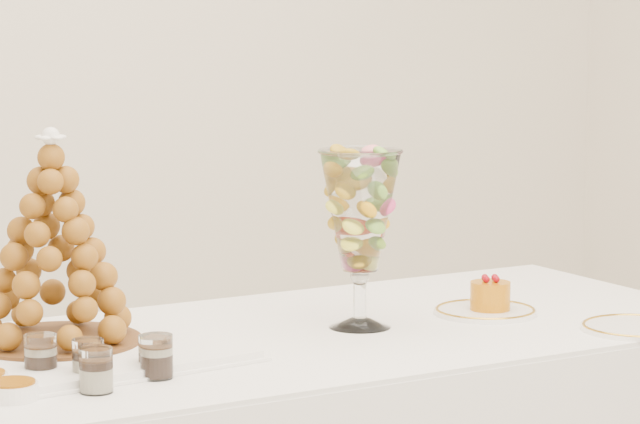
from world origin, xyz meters
TOP-DOWN VIEW (x-y plane):
  - lace_tray at (-0.42, 0.23)m, footprint 0.58×0.45m
  - macaron_vase at (0.16, 0.21)m, footprint 0.16×0.16m
  - cake_plate at (0.45, 0.18)m, footprint 0.21×0.21m
  - spare_plate at (0.61, -0.09)m, footprint 0.21×0.21m
  - verrine_a at (-0.51, 0.14)m, footprint 0.06×0.06m
  - verrine_b at (-0.45, 0.08)m, footprint 0.06×0.06m
  - verrine_c at (-0.33, 0.08)m, footprint 0.05×0.05m
  - verrine_d at (-0.47, 0.00)m, footprint 0.06×0.06m
  - verrine_e at (-0.35, 0.04)m, footprint 0.06×0.06m
  - ramekin_front at (-0.60, 0.03)m, footprint 0.08×0.08m
  - croquembouche at (-0.42, 0.31)m, footprint 0.31×0.31m
  - mousse_cake at (0.45, 0.18)m, footprint 0.08×0.08m

SIDE VIEW (x-z plane):
  - spare_plate at x=0.61m, z-range 0.73..0.74m
  - cake_plate at x=0.45m, z-range 0.73..0.74m
  - lace_tray at x=-0.42m, z-range 0.73..0.75m
  - ramekin_front at x=-0.60m, z-range 0.73..0.76m
  - verrine_c at x=-0.33m, z-range 0.73..0.79m
  - verrine_b at x=-0.45m, z-range 0.73..0.80m
  - verrine_d at x=-0.47m, z-range 0.73..0.80m
  - verrine_a at x=-0.51m, z-range 0.73..0.81m
  - verrine_e at x=-0.35m, z-range 0.73..0.81m
  - mousse_cake at x=0.45m, z-range 0.73..0.81m
  - croquembouche at x=-0.42m, z-range 0.74..1.13m
  - macaron_vase at x=0.16m, z-range 0.78..1.13m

